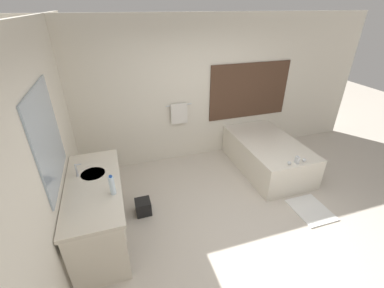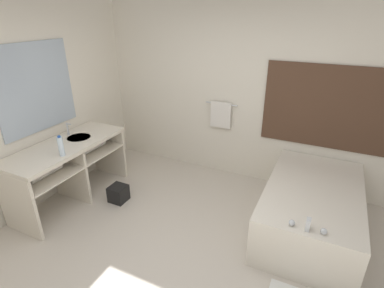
{
  "view_description": "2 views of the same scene",
  "coord_description": "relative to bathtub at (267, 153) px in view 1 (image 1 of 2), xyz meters",
  "views": [
    {
      "loc": [
        -1.46,
        -2.25,
        2.81
      ],
      "look_at": [
        -0.39,
        1.07,
        0.9
      ],
      "focal_mm": 24.0,
      "sensor_mm": 36.0,
      "label": 1
    },
    {
      "loc": [
        1.17,
        -1.93,
        2.45
      ],
      "look_at": [
        -0.31,
        1.17,
        0.89
      ],
      "focal_mm": 28.0,
      "sensor_mm": 36.0,
      "label": 2
    }
  ],
  "objects": [
    {
      "name": "ground_plane",
      "position": [
        -1.18,
        -1.3,
        -0.32
      ],
      "size": [
        16.0,
        16.0,
        0.0
      ],
      "primitive_type": "plane",
      "color": "beige",
      "rests_on": "ground"
    },
    {
      "name": "wall_back_with_blinds",
      "position": [
        -1.14,
        0.93,
        1.03
      ],
      "size": [
        7.4,
        0.13,
        2.7
      ],
      "color": "silver",
      "rests_on": "ground_plane"
    },
    {
      "name": "wall_left_with_mirror",
      "position": [
        -3.41,
        -1.29,
        1.04
      ],
      "size": [
        0.08,
        7.4,
        2.7
      ],
      "color": "silver",
      "rests_on": "ground_plane"
    },
    {
      "name": "vanity_counter",
      "position": [
        -3.03,
        -0.73,
        0.3
      ],
      "size": [
        0.67,
        1.62,
        0.85
      ],
      "color": "beige",
      "rests_on": "ground_plane"
    },
    {
      "name": "sink_faucet",
      "position": [
        -3.22,
        -0.51,
        0.61
      ],
      "size": [
        0.09,
        0.04,
        0.18
      ],
      "color": "silver",
      "rests_on": "vanity_counter"
    },
    {
      "name": "bathtub",
      "position": [
        0.0,
        0.0,
        0.0
      ],
      "size": [
        1.04,
        1.78,
        0.7
      ],
      "color": "silver",
      "rests_on": "ground_plane"
    },
    {
      "name": "water_bottle_1",
      "position": [
        -2.8,
        -1.01,
        0.65
      ],
      "size": [
        0.06,
        0.06,
        0.26
      ],
      "color": "silver",
      "rests_on": "vanity_counter"
    },
    {
      "name": "waste_bin",
      "position": [
        -2.44,
        -0.52,
        -0.21
      ],
      "size": [
        0.23,
        0.23,
        0.22
      ],
      "color": "black",
      "rests_on": "ground_plane"
    },
    {
      "name": "bath_mat",
      "position": [
        0.03,
        -1.27,
        -0.31
      ],
      "size": [
        0.52,
        0.62,
        0.02
      ],
      "color": "white",
      "rests_on": "ground_plane"
    }
  ]
}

